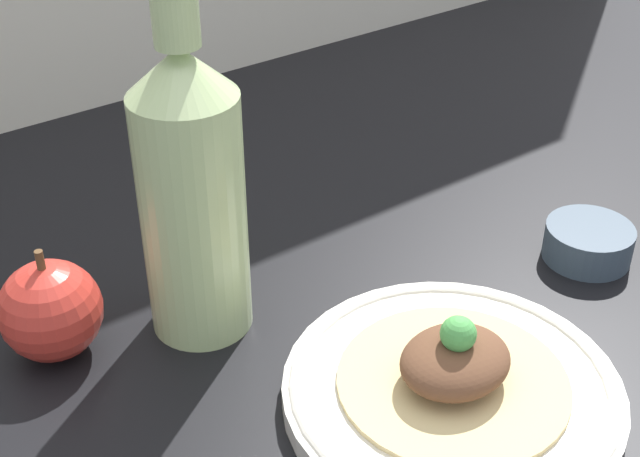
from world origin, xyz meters
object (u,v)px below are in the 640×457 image
plated_food (455,367)px  cider_bottle (191,182)px  dipping_bowl (588,243)px  apple (51,310)px  plate (452,390)px

plated_food → cider_bottle: (-9.29, 17.63, 9.15)cm
plated_food → dipping_bowl: bearing=15.7°
apple → dipping_bowl: bearing=-20.2°
plate → plated_food: plated_food is taller
plated_food → apple: bearing=133.2°
plate → plated_food: 2.09cm
plated_food → dipping_bowl: (20.96, 5.89, -1.59)cm
plate → apple: (-19.59, 20.83, 2.70)cm
plate → apple: bearing=133.2°
apple → dipping_bowl: 43.27cm
apple → dipping_bowl: (40.55, -14.93, -2.20)cm
cider_bottle → plate: bearing=-62.2°
plated_food → apple: size_ratio=1.78×
apple → plate: bearing=-46.8°
plated_food → apple: apple is taller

